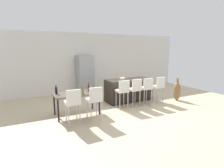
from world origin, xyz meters
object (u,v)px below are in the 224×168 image
(dining_chair_far, at_px, (94,98))
(wine_glass_left, at_px, (90,87))
(refrigerator, at_px, (85,75))
(dining_table, at_px, (77,95))
(wine_bottle_right, at_px, (56,90))
(dining_chair_near, at_px, (73,101))
(wine_bottle_far, at_px, (83,91))
(bar_chair_left, at_px, (123,90))
(bar_chair_far, at_px, (159,86))
(floor_vase, at_px, (177,91))
(bar_chair_middle, at_px, (135,88))
(bar_chair_right, at_px, (147,87))
(kitchen_island, at_px, (129,90))
(wine_bottle_corner, at_px, (89,88))
(fruit_bowl, at_px, (122,79))

(dining_chair_far, xyz_separation_m, wine_glass_left, (0.22, 0.92, 0.17))
(wine_glass_left, height_order, refrigerator, refrigerator)
(dining_table, distance_m, wine_bottle_right, 0.65)
(dining_chair_near, bearing_deg, wine_bottle_far, 47.61)
(dining_table, height_order, wine_bottle_far, wine_bottle_far)
(bar_chair_left, relative_size, dining_table, 0.73)
(dining_chair_near, bearing_deg, bar_chair_far, 9.46)
(bar_chair_left, xyz_separation_m, bar_chair_far, (1.68, -0.00, 0.00))
(bar_chair_far, distance_m, floor_vase, 0.97)
(bar_chair_middle, xyz_separation_m, wine_bottle_far, (-2.06, -0.11, 0.16))
(bar_chair_left, height_order, bar_chair_far, same)
(dining_chair_near, bearing_deg, bar_chair_right, 11.31)
(bar_chair_far, bearing_deg, kitchen_island, 140.65)
(dining_chair_far, bearing_deg, wine_bottle_corner, 82.31)
(wine_bottle_right, xyz_separation_m, fruit_bowl, (2.70, 0.46, 0.10))
(wine_glass_left, bearing_deg, bar_chair_right, -8.10)
(bar_chair_right, height_order, wine_glass_left, bar_chair_right)
(bar_chair_far, bearing_deg, dining_table, 177.71)
(bar_chair_far, xyz_separation_m, dining_chair_near, (-3.66, -0.61, 0.00))
(dining_chair_near, distance_m, wine_bottle_right, 0.98)
(bar_chair_left, distance_m, dining_chair_far, 1.47)
(dining_table, distance_m, dining_chair_far, 0.81)
(dining_chair_far, distance_m, refrigerator, 3.50)
(bar_chair_far, xyz_separation_m, floor_vase, (0.92, -0.10, -0.30))
(bar_chair_right, xyz_separation_m, dining_table, (-2.72, 0.13, -0.03))
(bar_chair_right, relative_size, wine_bottle_corner, 3.45)
(kitchen_island, bearing_deg, wine_glass_left, -166.19)
(kitchen_island, distance_m, wine_bottle_right, 3.06)
(kitchen_island, bearing_deg, bar_chair_right, -66.99)
(dining_table, relative_size, wine_bottle_far, 4.97)
(dining_table, relative_size, fruit_bowl, 6.75)
(wine_bottle_right, bearing_deg, bar_chair_middle, -6.45)
(wine_bottle_right, bearing_deg, dining_table, -17.01)
(wine_bottle_far, relative_size, refrigerator, 0.16)
(dining_table, xyz_separation_m, wine_bottle_far, (0.13, -0.24, 0.19))
(bar_chair_far, relative_size, fruit_bowl, 4.93)
(bar_chair_middle, distance_m, wine_bottle_right, 2.81)
(dining_chair_far, height_order, wine_bottle_corner, dining_chair_far)
(bar_chair_left, distance_m, wine_bottle_far, 1.54)
(bar_chair_left, height_order, dining_table, bar_chair_left)
(bar_chair_middle, distance_m, refrigerator, 2.96)
(wine_bottle_right, bearing_deg, dining_chair_near, -73.56)
(floor_vase, bearing_deg, dining_chair_near, -173.69)
(dining_chair_near, bearing_deg, kitchen_island, 26.82)
(bar_chair_left, distance_m, wine_bottle_corner, 1.25)
(refrigerator, relative_size, floor_vase, 1.95)
(dining_table, xyz_separation_m, dining_chair_far, (0.33, -0.74, 0.03))
(dining_table, bearing_deg, dining_chair_far, -66.33)
(floor_vase, bearing_deg, wine_bottle_far, -179.94)
(dining_table, xyz_separation_m, wine_bottle_right, (-0.60, 0.18, 0.19))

